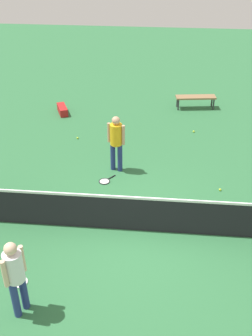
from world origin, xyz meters
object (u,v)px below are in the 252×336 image
(tennis_racket_near_player, at_px, (105,181))
(player_far_side, at_px, (15,273))
(courtside_bench, at_px, (196,98))
(player_near_side, at_px, (116,139))
(tennis_ball_midcourt, at_px, (194,131))
(tennis_ball_near_player, at_px, (220,190))
(tennis_ball_by_net, at_px, (78,138))
(tennis_racket_far_player, at_px, (20,283))
(equipment_bag, at_px, (62,109))

(tennis_racket_near_player, bearing_deg, player_far_side, 78.05)
(tennis_racket_near_player, xyz_separation_m, courtside_bench, (-2.73, -5.31, 0.40))
(player_near_side, bearing_deg, tennis_ball_midcourt, -131.97)
(tennis_ball_near_player, height_order, tennis_ball_by_net, same)
(player_far_side, distance_m, tennis_racket_far_player, 1.22)
(tennis_ball_near_player, relative_size, tennis_ball_midcourt, 1.00)
(tennis_ball_midcourt, bearing_deg, courtside_bench, -93.63)
(player_near_side, distance_m, equipment_bag, 4.59)
(tennis_ball_by_net, bearing_deg, player_far_side, 92.51)
(tennis_racket_far_player, bearing_deg, courtside_bench, -113.27)
(tennis_ball_midcourt, relative_size, equipment_bag, 0.08)
(player_far_side, distance_m, tennis_ball_midcourt, 8.59)
(tennis_racket_near_player, height_order, tennis_ball_near_player, tennis_ball_near_player)
(tennis_ball_by_net, xyz_separation_m, equipment_bag, (0.97, -1.99, 0.11))
(tennis_racket_far_player, xyz_separation_m, tennis_ball_near_player, (-4.37, -3.70, 0.02))
(player_near_side, bearing_deg, courtside_bench, -118.00)
(tennis_racket_near_player, bearing_deg, equipment_bag, -63.20)
(tennis_racket_near_player, height_order, courtside_bench, courtside_bench)
(tennis_racket_far_player, distance_m, tennis_ball_near_player, 5.72)
(courtside_bench, bearing_deg, tennis_ball_near_player, 94.50)
(tennis_racket_far_player, distance_m, equipment_bag, 8.32)
(tennis_racket_near_player, xyz_separation_m, tennis_ball_midcourt, (-2.60, -3.25, 0.02))
(equipment_bag, bearing_deg, tennis_racket_far_player, 97.03)
(tennis_racket_far_player, relative_size, tennis_ball_near_player, 9.08)
(tennis_ball_midcourt, bearing_deg, tennis_racket_far_player, 61.80)
(tennis_ball_near_player, height_order, equipment_bag, equipment_bag)
(player_far_side, relative_size, equipment_bag, 2.01)
(tennis_ball_by_net, relative_size, courtside_bench, 0.04)
(tennis_ball_near_player, xyz_separation_m, courtside_bench, (0.43, -5.46, 0.38))
(player_far_side, height_order, tennis_ball_midcourt, player_far_side)
(equipment_bag, bearing_deg, tennis_ball_midcourt, 166.60)
(player_near_side, distance_m, courtside_bench, 5.32)
(tennis_ball_near_player, distance_m, equipment_bag, 7.06)
(player_far_side, relative_size, courtside_bench, 1.10)
(tennis_racket_far_player, height_order, courtside_bench, courtside_bench)
(tennis_ball_near_player, distance_m, tennis_ball_midcourt, 3.45)
(player_near_side, distance_m, tennis_racket_near_player, 1.21)
(player_far_side, distance_m, tennis_racket_near_player, 4.71)
(tennis_racket_near_player, relative_size, courtside_bench, 0.37)
(player_far_side, xyz_separation_m, tennis_ball_near_player, (-4.12, -4.35, -0.98))
(tennis_racket_far_player, bearing_deg, tennis_ball_near_player, -139.76)
(tennis_ball_near_player, bearing_deg, tennis_ball_midcourt, -80.67)
(tennis_ball_near_player, xyz_separation_m, tennis_ball_by_net, (4.42, -2.57, 0.00))
(player_far_side, bearing_deg, player_near_side, -103.19)
(player_far_side, xyz_separation_m, tennis_ball_by_net, (0.30, -6.92, -0.98))
(tennis_ball_near_player, xyz_separation_m, tennis_ball_midcourt, (0.56, -3.41, 0.00))
(tennis_ball_midcourt, bearing_deg, equipment_bag, -13.40)
(player_near_side, relative_size, tennis_ball_near_player, 25.76)
(player_near_side, bearing_deg, tennis_racket_far_player, 72.02)
(courtside_bench, bearing_deg, tennis_ball_by_net, 35.96)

